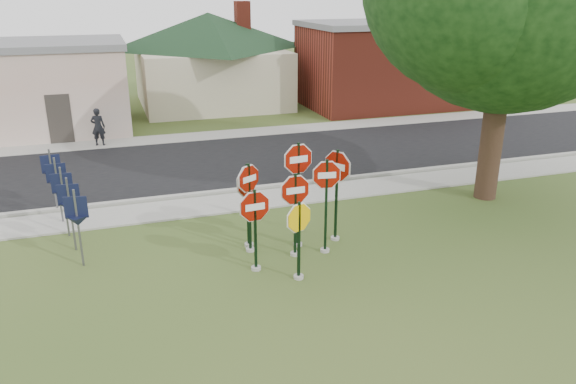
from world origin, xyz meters
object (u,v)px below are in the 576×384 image
object	(u,v)px
stop_sign_center	(295,204)
stop_sign_yellow	(299,233)
pedestrian	(98,127)
stop_sign_left	(255,220)

from	to	relation	value
stop_sign_center	stop_sign_yellow	world-z (taller)	stop_sign_center
stop_sign_center	pedestrian	world-z (taller)	stop_sign_center
stop_sign_left	pedestrian	bearing A→B (deg)	104.78
stop_sign_center	pedestrian	xyz separation A→B (m)	(-4.62, 12.67, -0.53)
stop_sign_yellow	stop_sign_left	size ratio (longest dim) A/B	0.93
stop_sign_yellow	pedestrian	xyz separation A→B (m)	(-4.30, 13.86, -0.31)
pedestrian	stop_sign_center	bearing A→B (deg)	122.89
stop_sign_yellow	pedestrian	world-z (taller)	stop_sign_yellow
stop_sign_center	stop_sign_yellow	bearing A→B (deg)	-104.89
stop_sign_yellow	pedestrian	distance (m)	14.52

